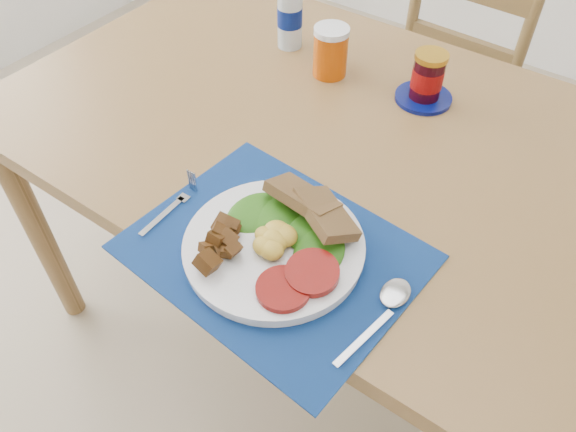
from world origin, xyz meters
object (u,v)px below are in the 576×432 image
Objects in this scene: breakfast_plate at (269,243)px; jam_on_saucer at (427,80)px; chair_far at (467,66)px; juice_glass at (330,53)px; water_bottle at (290,11)px.

breakfast_plate is 2.38× the size of jam_on_saucer.
chair_far reaches higher than juice_glass.
juice_glass is 0.87× the size of jam_on_saucer.
water_bottle is 0.16m from juice_glass.
breakfast_plate is at bearing -57.46° from water_bottle.
chair_far is at bearing 60.90° from water_bottle.
chair_far is 0.68m from water_bottle.
water_bottle is 1.66× the size of jam_on_saucer.
breakfast_plate is (0.06, -1.09, 0.24)m from chair_far.
jam_on_saucer is (0.01, 0.54, 0.02)m from breakfast_plate.
juice_glass is at bearing 127.10° from breakfast_plate.
jam_on_saucer reaches higher than juice_glass.
juice_glass is (0.15, -0.05, -0.04)m from water_bottle.
chair_far is 1.11m from breakfast_plate.
jam_on_saucer is (0.08, -0.54, 0.27)m from chair_far.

